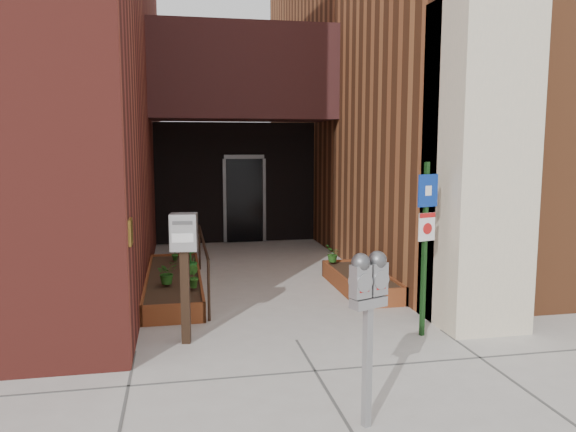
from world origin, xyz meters
TOP-DOWN VIEW (x-y plane):
  - ground at (0.00, 0.00)m, footprint 80.00×80.00m
  - architecture at (-0.18, 6.89)m, footprint 20.00×14.60m
  - planter_left at (-1.55, 2.70)m, footprint 0.90×3.60m
  - planter_right at (1.60, 2.20)m, footprint 0.80×2.20m
  - handrail at (-1.05, 2.65)m, footprint 0.04×3.34m
  - parking_meter at (0.16, -2.26)m, footprint 0.37×0.24m
  - sign_post at (1.66, -0.15)m, footprint 0.30×0.12m
  - payment_dropbox at (-1.38, 0.18)m, footprint 0.36×0.29m
  - shrub_left_a at (-1.64, 2.07)m, footprint 0.46×0.46m
  - shrub_left_b at (-1.25, 1.76)m, footprint 0.26×0.26m
  - shrub_left_c at (-1.25, 2.85)m, footprint 0.31×0.31m
  - shrub_left_d at (-1.53, 3.85)m, footprint 0.26×0.26m
  - shrub_right_a at (1.54, 1.30)m, footprint 0.24×0.24m
  - shrub_right_b at (1.46, 1.61)m, footprint 0.20×0.20m
  - shrub_right_c at (1.35, 3.10)m, footprint 0.37×0.37m

SIDE VIEW (x-z plane):
  - ground at x=0.00m, z-range 0.00..0.00m
  - planter_left at x=-1.55m, z-range -0.02..0.28m
  - planter_right at x=1.60m, z-range -0.02..0.28m
  - shrub_right_b at x=1.46m, z-range 0.30..0.60m
  - shrub_right_a at x=1.54m, z-range 0.30..0.60m
  - shrub_right_c at x=1.35m, z-range 0.30..0.62m
  - shrub_left_b at x=-1.25m, z-range 0.30..0.65m
  - shrub_left_a at x=-1.64m, z-range 0.30..0.67m
  - shrub_left_c at x=-1.25m, z-range 0.30..0.69m
  - shrub_left_d at x=-1.53m, z-range 0.30..0.70m
  - handrail at x=-1.05m, z-range 0.30..1.20m
  - payment_dropbox at x=-1.38m, z-range 0.36..2.01m
  - parking_meter at x=0.16m, z-range 0.43..2.02m
  - sign_post at x=1.66m, z-range 0.26..2.53m
  - architecture at x=-0.18m, z-range -0.02..9.98m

